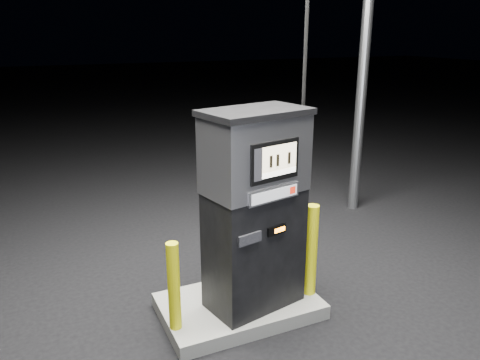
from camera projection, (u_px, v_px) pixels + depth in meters
name	position (u px, v px, depth m)	size (l,w,h in m)	color
ground	(239.00, 312.00, 4.92)	(80.00, 80.00, 0.00)	black
pump_island	(239.00, 306.00, 4.90)	(1.60, 1.00, 0.15)	slate
fuel_dispenser	(255.00, 209.00, 4.52)	(1.15, 0.78, 4.15)	black
bollard_left	(174.00, 286.00, 4.29)	(0.12, 0.12, 0.87)	#D4D00B
bollard_right	(311.00, 250.00, 4.86)	(0.13, 0.13, 1.00)	#D4D00B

